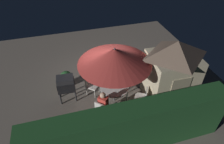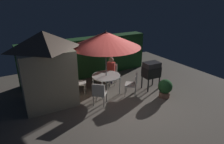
# 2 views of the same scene
# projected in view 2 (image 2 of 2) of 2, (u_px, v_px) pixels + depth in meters

# --- Properties ---
(ground_plane) EXTENTS (11.00, 11.00, 0.00)m
(ground_plane) POSITION_uv_depth(u_px,v_px,m) (127.00, 106.00, 7.40)
(ground_plane) COLOR #6B6056
(hedge_backdrop) EXTENTS (6.40, 0.69, 1.91)m
(hedge_backdrop) POSITION_uv_depth(u_px,v_px,m) (87.00, 57.00, 9.86)
(hedge_backdrop) COLOR #1E4C23
(hedge_backdrop) RESTS_ON ground
(garden_shed) EXTENTS (1.97, 1.72, 2.73)m
(garden_shed) POSITION_uv_depth(u_px,v_px,m) (47.00, 68.00, 7.13)
(garden_shed) COLOR #C6B793
(garden_shed) RESTS_ON ground
(patio_table) EXTENTS (1.16, 1.16, 0.78)m
(patio_table) POSITION_uv_depth(u_px,v_px,m) (106.00, 77.00, 8.15)
(patio_table) COLOR white
(patio_table) RESTS_ON ground
(patio_umbrella) EXTENTS (2.72, 2.72, 2.61)m
(patio_umbrella) POSITION_uv_depth(u_px,v_px,m) (106.00, 39.00, 7.58)
(patio_umbrella) COLOR #4C4C51
(patio_umbrella) RESTS_ON ground
(bbq_grill) EXTENTS (0.73, 0.54, 1.20)m
(bbq_grill) POSITION_uv_depth(u_px,v_px,m) (151.00, 70.00, 8.47)
(bbq_grill) COLOR black
(bbq_grill) RESTS_ON ground
(chair_near_shed) EXTENTS (0.65, 0.65, 0.90)m
(chair_near_shed) POSITION_uv_depth(u_px,v_px,m) (112.00, 72.00, 9.14)
(chair_near_shed) COLOR silver
(chair_near_shed) RESTS_ON ground
(chair_far_side) EXTENTS (0.63, 0.63, 0.90)m
(chair_far_side) POSITION_uv_depth(u_px,v_px,m) (78.00, 81.00, 8.20)
(chair_far_side) COLOR silver
(chair_far_side) RESTS_ON ground
(chair_toward_hedge) EXTENTS (0.65, 0.65, 0.90)m
(chair_toward_hedge) POSITION_uv_depth(u_px,v_px,m) (99.00, 93.00, 7.25)
(chair_toward_hedge) COLOR silver
(chair_toward_hedge) RESTS_ON ground
(chair_toward_house) EXTENTS (0.65, 0.65, 0.90)m
(chair_toward_house) POSITION_uv_depth(u_px,v_px,m) (133.00, 83.00, 8.02)
(chair_toward_house) COLOR silver
(chair_toward_house) RESTS_ON ground
(potted_plant_by_shed) EXTENTS (0.57, 0.57, 0.76)m
(potted_plant_by_shed) POSITION_uv_depth(u_px,v_px,m) (165.00, 88.00, 7.88)
(potted_plant_by_shed) COLOR #936651
(potted_plant_by_shed) RESTS_ON ground
(person_in_red) EXTENTS (0.41, 0.41, 1.26)m
(person_in_red) POSITION_uv_depth(u_px,v_px,m) (111.00, 68.00, 8.97)
(person_in_red) COLOR #CC3D33
(person_in_red) RESTS_ON ground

